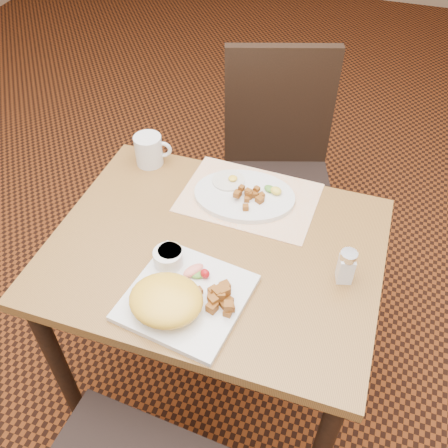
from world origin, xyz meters
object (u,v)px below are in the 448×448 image
coffee_mug (149,150)px  salt_shaker (346,266)px  plate_square (187,297)px  chair_far (277,163)px  plate_oval (244,196)px  table (215,272)px

coffee_mug → salt_shaker: bearing=-23.2°
plate_square → salt_shaker: bearing=27.7°
chair_far → plate_square: chair_far is taller
coffee_mug → plate_oval: bearing=-11.8°
chair_far → plate_oval: chair_far is taller
plate_square → plate_oval: plate_oval is taller
chair_far → salt_shaker: (0.33, -0.68, 0.26)m
plate_square → plate_oval: bearing=86.2°
table → salt_shaker: size_ratio=9.00×
coffee_mug → plate_square: bearing=-56.7°
plate_square → salt_shaker: 0.41m
plate_oval → coffee_mug: bearing=168.2°
chair_far → salt_shaker: chair_far is taller
table → plate_square: 0.22m
table → plate_oval: 0.25m
table → chair_far: size_ratio=0.93×
chair_far → coffee_mug: size_ratio=8.30×
chair_far → plate_square: (-0.03, -0.87, 0.22)m
plate_oval → coffee_mug: coffee_mug is taller
plate_oval → table: bearing=-95.2°
coffee_mug → chair_far: bearing=49.1°
table → salt_shaker: bearing=-0.2°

